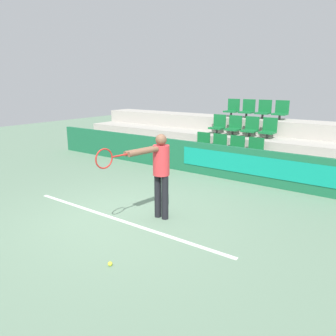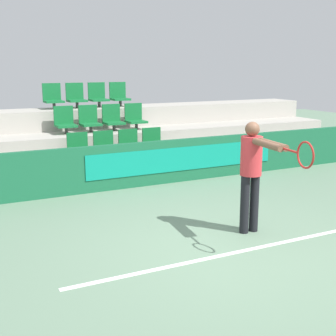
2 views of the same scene
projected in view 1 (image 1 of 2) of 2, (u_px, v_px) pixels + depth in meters
name	position (u px, v px, depth m)	size (l,w,h in m)	color
ground_plane	(124.00, 218.00, 6.20)	(30.00, 30.00, 0.00)	slate
court_baseline	(120.00, 220.00, 6.11)	(4.72, 0.08, 0.01)	white
barrier_wall	(216.00, 161.00, 8.86)	(12.49, 0.14, 0.89)	#19603D
bleacher_tier_front	(224.00, 164.00, 9.39)	(12.09, 1.00, 0.46)	#ADA89E
bleacher_tier_middle	(239.00, 151.00, 10.11)	(12.09, 1.00, 0.91)	#ADA89E
bleacher_tier_back	(252.00, 139.00, 10.84)	(12.09, 1.00, 1.37)	#ADA89E
stadium_chair_0	(202.00, 144.00, 9.83)	(0.43, 0.40, 0.59)	#333333
stadium_chair_1	(218.00, 146.00, 9.52)	(0.43, 0.40, 0.59)	#333333
stadium_chair_2	(236.00, 148.00, 9.20)	(0.43, 0.40, 0.59)	#333333
stadium_chair_3	(254.00, 150.00, 8.89)	(0.43, 0.40, 0.59)	#333333
stadium_chair_4	(218.00, 125.00, 10.50)	(0.43, 0.40, 0.59)	#333333
stadium_chair_5	(234.00, 126.00, 10.19)	(0.43, 0.40, 0.59)	#333333
stadium_chair_6	(251.00, 128.00, 9.88)	(0.43, 0.40, 0.59)	#333333
stadium_chair_7	(269.00, 129.00, 9.56)	(0.43, 0.40, 0.59)	#333333
stadium_chair_8	(232.00, 109.00, 11.17)	(0.43, 0.40, 0.59)	#333333
stadium_chair_9	(248.00, 109.00, 10.86)	(0.43, 0.40, 0.59)	#333333
stadium_chair_10	(264.00, 110.00, 10.55)	(0.43, 0.40, 0.59)	#333333
stadium_chair_11	(281.00, 111.00, 10.23)	(0.43, 0.40, 0.59)	#333333
tennis_player	(158.00, 168.00, 5.93)	(0.35, 1.54, 1.60)	black
tennis_ball	(110.00, 264.00, 4.58)	(0.07, 0.07, 0.07)	#CCDB33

